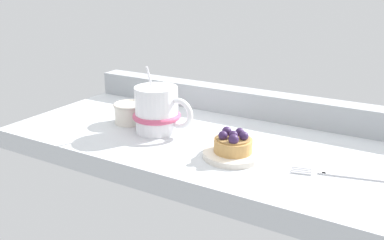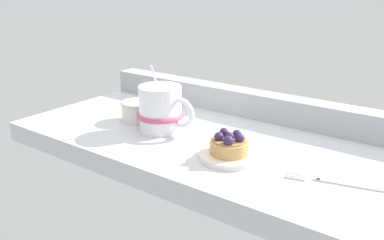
% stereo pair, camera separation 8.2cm
% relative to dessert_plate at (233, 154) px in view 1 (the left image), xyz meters
% --- Properties ---
extents(ground_plane, '(0.90, 0.41, 0.04)m').
position_rel_dessert_plate_xyz_m(ground_plane, '(-0.07, 0.07, -0.03)').
color(ground_plane, silver).
extents(window_rail_back, '(0.88, 0.05, 0.06)m').
position_rel_dessert_plate_xyz_m(window_rail_back, '(-0.07, 0.25, 0.03)').
color(window_rail_back, '#9EA3A8').
rests_on(window_rail_back, ground_plane).
extents(dessert_plate, '(0.11, 0.11, 0.01)m').
position_rel_dessert_plate_xyz_m(dessert_plate, '(0.00, 0.00, 0.00)').
color(dessert_plate, silver).
rests_on(dessert_plate, ground_plane).
extents(raspberry_tart, '(0.07, 0.07, 0.04)m').
position_rel_dessert_plate_xyz_m(raspberry_tart, '(-0.00, -0.00, 0.02)').
color(raspberry_tart, tan).
rests_on(raspberry_tart, dessert_plate).
extents(coffee_mug, '(0.14, 0.11, 0.14)m').
position_rel_dessert_plate_xyz_m(coffee_mug, '(-0.20, 0.04, 0.04)').
color(coffee_mug, white).
rests_on(coffee_mug, ground_plane).
extents(dessert_fork, '(0.16, 0.05, 0.01)m').
position_rel_dessert_plate_xyz_m(dessert_fork, '(0.19, 0.02, -0.00)').
color(dessert_fork, silver).
rests_on(dessert_fork, ground_plane).
extents(sugar_bowl, '(0.08, 0.08, 0.05)m').
position_rel_dessert_plate_xyz_m(sugar_bowl, '(-0.29, 0.06, 0.02)').
color(sugar_bowl, silver).
rests_on(sugar_bowl, ground_plane).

